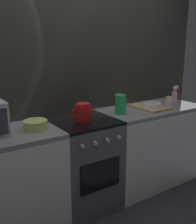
% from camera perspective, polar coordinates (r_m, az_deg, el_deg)
% --- Properties ---
extents(ground_plane, '(8.00, 8.00, 0.00)m').
position_cam_1_polar(ground_plane, '(2.94, -3.01, -18.71)').
color(ground_plane, '#2D2D33').
extents(back_wall, '(3.60, 0.05, 2.40)m').
position_cam_1_polar(back_wall, '(2.78, -6.80, 5.87)').
color(back_wall, '#B2AD9E').
rests_on(back_wall, ground_plane).
extents(stove_unit, '(0.60, 0.63, 0.90)m').
position_cam_1_polar(stove_unit, '(2.72, -3.13, -10.78)').
color(stove_unit, '#4C4C51').
rests_on(stove_unit, ground_plane).
extents(counter_right, '(1.20, 0.60, 0.90)m').
position_cam_1_polar(counter_right, '(3.24, 10.74, -6.80)').
color(counter_right, silver).
rests_on(counter_right, ground_plane).
extents(kettle, '(0.28, 0.15, 0.17)m').
position_cam_1_polar(kettle, '(2.52, -3.17, -0.02)').
color(kettle, red).
rests_on(kettle, stove_unit).
extents(mixing_bowl, '(0.20, 0.20, 0.08)m').
position_cam_1_polar(mixing_bowl, '(2.33, -13.04, -2.66)').
color(mixing_bowl, '#B7D166').
rests_on(mixing_bowl, counter_left).
extents(pitcher, '(0.16, 0.11, 0.20)m').
position_cam_1_polar(pitcher, '(2.76, 4.77, 1.65)').
color(pitcher, green).
rests_on(pitcher, counter_right).
extents(dish_pile, '(0.30, 0.40, 0.07)m').
position_cam_1_polar(dish_pile, '(3.06, 11.02, 1.24)').
color(dish_pile, tan).
rests_on(dish_pile, counter_right).
extents(spice_jar, '(0.08, 0.08, 0.10)m').
position_cam_1_polar(spice_jar, '(3.23, 14.72, 2.21)').
color(spice_jar, silver).
rests_on(spice_jar, counter_right).
extents(spray_bottle, '(0.08, 0.06, 0.20)m').
position_cam_1_polar(spray_bottle, '(3.42, 15.83, 3.28)').
color(spray_bottle, pink).
rests_on(spray_bottle, counter_right).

